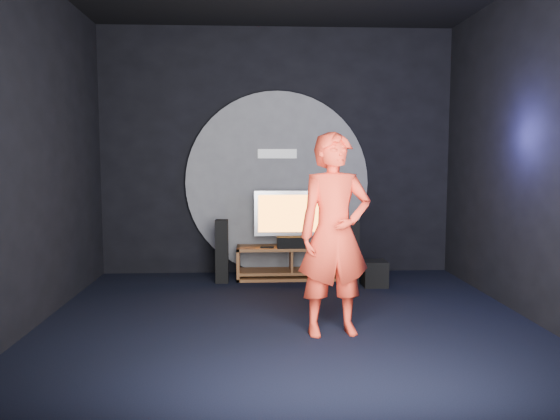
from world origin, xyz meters
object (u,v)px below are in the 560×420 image
object	(u,v)px
tv	(291,216)
tower_speaker_left	(222,251)
tower_speaker_right	(352,252)
subwoofer	(375,273)
media_console	(291,265)
player	(335,234)

from	to	relation	value
tv	tower_speaker_left	distance (m)	1.07
tower_speaker_left	tower_speaker_right	world-z (taller)	same
tower_speaker_right	subwoofer	xyz separation A→B (m)	(0.27, -0.16, -0.25)
media_console	tv	distance (m)	0.68
tv	subwoofer	distance (m)	1.39
tower_speaker_left	tower_speaker_right	size ratio (longest dim) A/B	1.00
tv	player	world-z (taller)	player
tv	tower_speaker_right	xyz separation A→B (m)	(0.78, -0.42, -0.45)
media_console	tower_speaker_left	distance (m)	0.99
tv	tower_speaker_left	size ratio (longest dim) A/B	1.19
subwoofer	player	bearing A→B (deg)	-113.53
player	tv	bearing A→B (deg)	86.95
player	tower_speaker_left	bearing A→B (deg)	109.54
media_console	player	xyz separation A→B (m)	(0.23, -2.38, 0.76)
subwoofer	player	xyz separation A→B (m)	(-0.81, -1.87, 0.78)
tower_speaker_left	player	bearing A→B (deg)	-61.84
media_console	tower_speaker_right	size ratio (longest dim) A/B	1.77
tower_speaker_right	player	distance (m)	2.17
tv	player	size ratio (longest dim) A/B	0.53
tv	subwoofer	size ratio (longest dim) A/B	2.99
media_console	tower_speaker_right	xyz separation A→B (m)	(0.77, -0.35, 0.23)
media_console	subwoofer	size ratio (longest dim) A/B	4.43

